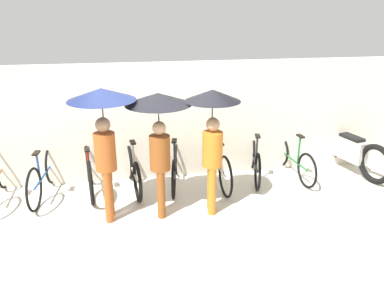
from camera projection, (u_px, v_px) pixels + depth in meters
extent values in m
plane|color=beige|center=(161.00, 221.00, 5.90)|extent=(30.00, 30.00, 0.00)
cube|color=beige|center=(151.00, 122.00, 7.07)|extent=(14.72, 0.12, 2.25)
torus|color=black|center=(2.00, 168.00, 6.90)|extent=(0.08, 0.75, 0.75)
cylinder|color=brown|center=(0.00, 153.00, 6.80)|extent=(0.04, 0.04, 0.60)
torus|color=black|center=(52.00, 164.00, 7.10)|extent=(0.11, 0.74, 0.74)
torus|color=black|center=(34.00, 190.00, 6.11)|extent=(0.11, 0.74, 0.74)
cylinder|color=#19478C|center=(43.00, 176.00, 6.61)|extent=(0.13, 1.06, 0.04)
cylinder|color=#19478C|center=(38.00, 167.00, 6.35)|extent=(0.04, 0.04, 0.49)
cube|color=black|center=(36.00, 153.00, 6.26)|extent=(0.11, 0.21, 0.03)
cylinder|color=#19478C|center=(49.00, 149.00, 7.00)|extent=(0.04, 0.04, 0.60)
cylinder|color=#19478C|center=(47.00, 134.00, 6.90)|extent=(0.44, 0.07, 0.03)
torus|color=black|center=(88.00, 162.00, 7.18)|extent=(0.17, 0.77, 0.77)
torus|color=black|center=(91.00, 183.00, 6.31)|extent=(0.17, 0.77, 0.77)
cylinder|color=maroon|center=(89.00, 172.00, 6.74)|extent=(0.17, 0.97, 0.04)
cylinder|color=maroon|center=(88.00, 163.00, 6.51)|extent=(0.04, 0.04, 0.48)
cube|color=black|center=(87.00, 149.00, 6.42)|extent=(0.12, 0.21, 0.03)
cylinder|color=maroon|center=(86.00, 146.00, 7.06)|extent=(0.04, 0.04, 0.66)
cylinder|color=maroon|center=(84.00, 129.00, 6.95)|extent=(0.44, 0.09, 0.03)
torus|color=black|center=(129.00, 161.00, 7.28)|extent=(0.15, 0.71, 0.71)
torus|color=black|center=(138.00, 182.00, 6.41)|extent=(0.15, 0.71, 0.71)
cylinder|color=#A59E93|center=(133.00, 171.00, 6.85)|extent=(0.16, 0.96, 0.04)
cylinder|color=#A59E93|center=(134.00, 159.00, 6.59)|extent=(0.04, 0.04, 0.60)
cube|color=black|center=(133.00, 142.00, 6.48)|extent=(0.12, 0.21, 0.03)
cylinder|color=#A59E93|center=(128.00, 145.00, 7.16)|extent=(0.04, 0.04, 0.69)
cylinder|color=#A59E93|center=(127.00, 127.00, 7.04)|extent=(0.44, 0.09, 0.03)
torus|color=black|center=(177.00, 157.00, 7.49)|extent=(0.17, 0.70, 0.71)
torus|color=black|center=(174.00, 179.00, 6.52)|extent=(0.17, 0.70, 0.71)
cylinder|color=black|center=(175.00, 167.00, 7.00)|extent=(0.22, 1.02, 0.04)
cylinder|color=black|center=(174.00, 157.00, 6.73)|extent=(0.04, 0.04, 0.58)
cube|color=black|center=(174.00, 141.00, 6.63)|extent=(0.12, 0.21, 0.03)
cylinder|color=black|center=(176.00, 140.00, 7.37)|extent=(0.04, 0.04, 0.70)
cylinder|color=black|center=(176.00, 123.00, 7.24)|extent=(0.44, 0.11, 0.03)
torus|color=black|center=(209.00, 154.00, 7.57)|extent=(0.08, 0.75, 0.75)
torus|color=black|center=(226.00, 177.00, 6.56)|extent=(0.08, 0.75, 0.75)
cylinder|color=#A59E93|center=(217.00, 165.00, 7.07)|extent=(0.09, 1.10, 0.04)
cylinder|color=#A59E93|center=(220.00, 157.00, 6.81)|extent=(0.04, 0.04, 0.48)
cube|color=black|center=(220.00, 143.00, 6.72)|extent=(0.10, 0.20, 0.03)
cylinder|color=#A59E93|center=(209.00, 138.00, 7.45)|extent=(0.04, 0.04, 0.71)
cylinder|color=#A59E93|center=(210.00, 121.00, 7.32)|extent=(0.44, 0.05, 0.03)
torus|color=black|center=(252.00, 152.00, 7.76)|extent=(0.21, 0.70, 0.71)
torus|color=black|center=(258.00, 172.00, 6.81)|extent=(0.21, 0.70, 0.71)
cylinder|color=black|center=(255.00, 161.00, 7.28)|extent=(0.26, 1.00, 0.04)
cylinder|color=black|center=(257.00, 151.00, 7.02)|extent=(0.04, 0.04, 0.57)
cube|color=black|center=(258.00, 136.00, 6.92)|extent=(0.13, 0.22, 0.03)
cylinder|color=black|center=(253.00, 137.00, 7.65)|extent=(0.04, 0.04, 0.65)
cylinder|color=black|center=(254.00, 122.00, 7.54)|extent=(0.43, 0.13, 0.03)
torus|color=black|center=(280.00, 150.00, 7.89)|extent=(0.10, 0.67, 0.67)
torus|color=black|center=(307.00, 171.00, 6.92)|extent=(0.10, 0.67, 0.67)
cylinder|color=#19662D|center=(293.00, 160.00, 7.40)|extent=(0.12, 1.07, 0.04)
cylinder|color=#19662D|center=(299.00, 150.00, 7.14)|extent=(0.04, 0.04, 0.54)
cube|color=black|center=(300.00, 136.00, 7.04)|extent=(0.10, 0.21, 0.03)
cylinder|color=#19662D|center=(282.00, 136.00, 7.78)|extent=(0.04, 0.04, 0.66)
cylinder|color=#19662D|center=(283.00, 120.00, 7.67)|extent=(0.44, 0.06, 0.03)
cylinder|color=#9E4C1E|center=(108.00, 197.00, 5.76)|extent=(0.13, 0.13, 0.85)
cylinder|color=#9E4C1E|center=(109.00, 192.00, 5.92)|extent=(0.13, 0.13, 0.85)
cylinder|color=#9E4C1E|center=(105.00, 152.00, 5.59)|extent=(0.32, 0.32, 0.58)
sphere|color=#997051|center=(103.00, 125.00, 5.45)|extent=(0.22, 0.22, 0.22)
cylinder|color=#332D28|center=(104.00, 124.00, 5.59)|extent=(0.02, 0.02, 0.72)
cone|color=#19234C|center=(101.00, 94.00, 5.43)|extent=(1.01, 1.01, 0.18)
cylinder|color=brown|center=(161.00, 195.00, 5.88)|extent=(0.13, 0.13, 0.80)
cylinder|color=brown|center=(161.00, 189.00, 6.05)|extent=(0.13, 0.13, 0.80)
cylinder|color=brown|center=(160.00, 153.00, 5.73)|extent=(0.32, 0.32, 0.55)
sphere|color=tan|center=(159.00, 128.00, 5.60)|extent=(0.21, 0.21, 0.21)
cylinder|color=#332D28|center=(159.00, 127.00, 5.73)|extent=(0.02, 0.02, 0.69)
cone|color=black|center=(158.00, 99.00, 5.58)|extent=(1.01, 1.01, 0.18)
cylinder|color=#C66B1E|center=(212.00, 191.00, 5.97)|extent=(0.13, 0.13, 0.82)
cylinder|color=#C66B1E|center=(211.00, 186.00, 6.14)|extent=(0.13, 0.13, 0.82)
cylinder|color=#C66B1E|center=(212.00, 149.00, 5.82)|extent=(0.32, 0.32, 0.56)
sphere|color=tan|center=(213.00, 124.00, 5.68)|extent=(0.21, 0.21, 0.21)
cylinder|color=#332D28|center=(212.00, 123.00, 5.82)|extent=(0.02, 0.02, 0.70)
cone|color=black|center=(213.00, 95.00, 5.67)|extent=(0.87, 0.87, 0.18)
torus|color=black|center=(327.00, 143.00, 8.16)|extent=(0.29, 0.78, 0.78)
torus|color=black|center=(375.00, 164.00, 7.06)|extent=(0.29, 0.78, 0.78)
cube|color=#ADA89E|center=(350.00, 149.00, 7.58)|extent=(0.40, 0.74, 0.44)
cube|color=black|center=(352.00, 137.00, 7.50)|extent=(0.33, 0.53, 0.06)
cylinder|color=#B2B2B7|center=(331.00, 119.00, 7.97)|extent=(0.57, 0.17, 0.03)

